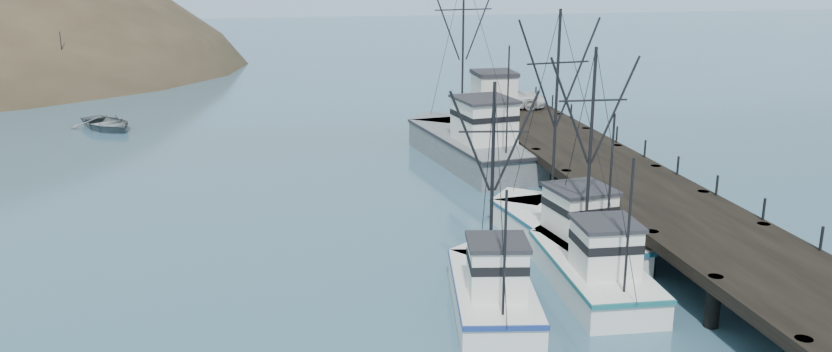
{
  "coord_description": "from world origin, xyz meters",
  "views": [
    {
      "loc": [
        -4.44,
        -23.86,
        13.41
      ],
      "look_at": [
        2.89,
        14.64,
        2.5
      ],
      "focal_mm": 35.0,
      "sensor_mm": 36.0,
      "label": 1
    }
  ],
  "objects_px": {
    "trawler_near": "(591,268)",
    "pickup_truck": "(509,97)",
    "pier": "(611,174)",
    "trawler_mid": "(492,290)",
    "pier_shed": "(494,90)",
    "trawler_far": "(561,229)",
    "work_vessel": "(470,143)",
    "motorboat": "(107,129)"
  },
  "relations": [
    {
      "from": "trawler_near",
      "to": "pickup_truck",
      "type": "relative_size",
      "value": 1.8
    },
    {
      "from": "pier",
      "to": "trawler_mid",
      "type": "relative_size",
      "value": 4.83
    },
    {
      "from": "pier",
      "to": "pier_shed",
      "type": "distance_m",
      "value": 18.14
    },
    {
      "from": "pier",
      "to": "pickup_truck",
      "type": "distance_m",
      "value": 18.04
    },
    {
      "from": "trawler_mid",
      "to": "pier",
      "type": "bearing_deg",
      "value": 49.87
    },
    {
      "from": "trawler_near",
      "to": "trawler_mid",
      "type": "distance_m",
      "value": 4.85
    },
    {
      "from": "trawler_near",
      "to": "trawler_far",
      "type": "xyz_separation_m",
      "value": [
        0.49,
        4.79,
        0.0
      ]
    },
    {
      "from": "pier",
      "to": "trawler_far",
      "type": "height_order",
      "value": "trawler_far"
    },
    {
      "from": "trawler_near",
      "to": "pickup_truck",
      "type": "xyz_separation_m",
      "value": [
        5.19,
        28.65,
        1.96
      ]
    },
    {
      "from": "trawler_mid",
      "to": "pier_shed",
      "type": "xyz_separation_m",
      "value": [
        8.67,
        30.06,
        2.6
      ]
    },
    {
      "from": "pier",
      "to": "trawler_far",
      "type": "relative_size",
      "value": 3.91
    },
    {
      "from": "pickup_truck",
      "to": "work_vessel",
      "type": "bearing_deg",
      "value": 163.73
    },
    {
      "from": "trawler_near",
      "to": "motorboat",
      "type": "relative_size",
      "value": 1.72
    },
    {
      "from": "work_vessel",
      "to": "pier_shed",
      "type": "xyz_separation_m",
      "value": [
        3.77,
        7.72,
        2.19
      ]
    },
    {
      "from": "pier",
      "to": "pier_shed",
      "type": "height_order",
      "value": "pier_shed"
    },
    {
      "from": "work_vessel",
      "to": "pier_shed",
      "type": "height_order",
      "value": "work_vessel"
    },
    {
      "from": "trawler_near",
      "to": "trawler_far",
      "type": "relative_size",
      "value": 0.9
    },
    {
      "from": "trawler_near",
      "to": "trawler_mid",
      "type": "relative_size",
      "value": 1.11
    },
    {
      "from": "trawler_mid",
      "to": "motorboat",
      "type": "xyz_separation_m",
      "value": [
        -20.41,
        37.49,
        -0.82
      ]
    },
    {
      "from": "trawler_mid",
      "to": "pickup_truck",
      "type": "xyz_separation_m",
      "value": [
        9.82,
        30.06,
        1.96
      ]
    },
    {
      "from": "pier",
      "to": "motorboat",
      "type": "bearing_deg",
      "value": 140.24
    },
    {
      "from": "trawler_near",
      "to": "motorboat",
      "type": "bearing_deg",
      "value": 124.76
    },
    {
      "from": "trawler_mid",
      "to": "trawler_far",
      "type": "distance_m",
      "value": 8.05
    },
    {
      "from": "work_vessel",
      "to": "pickup_truck",
      "type": "xyz_separation_m",
      "value": [
        4.93,
        7.72,
        1.55
      ]
    },
    {
      "from": "trawler_near",
      "to": "work_vessel",
      "type": "relative_size",
      "value": 0.66
    },
    {
      "from": "pickup_truck",
      "to": "trawler_far",
      "type": "bearing_deg",
      "value": -174.85
    },
    {
      "from": "trawler_far",
      "to": "pier_shed",
      "type": "bearing_deg",
      "value": 81.57
    },
    {
      "from": "trawler_mid",
      "to": "pickup_truck",
      "type": "height_order",
      "value": "trawler_mid"
    },
    {
      "from": "trawler_near",
      "to": "trawler_far",
      "type": "distance_m",
      "value": 4.82
    },
    {
      "from": "pier",
      "to": "work_vessel",
      "type": "relative_size",
      "value": 2.88
    },
    {
      "from": "work_vessel",
      "to": "pier_shed",
      "type": "distance_m",
      "value": 8.87
    },
    {
      "from": "pickup_truck",
      "to": "motorboat",
      "type": "bearing_deg",
      "value": 92.47
    },
    {
      "from": "pier_shed",
      "to": "motorboat",
      "type": "height_order",
      "value": "pier_shed"
    },
    {
      "from": "trawler_far",
      "to": "pickup_truck",
      "type": "bearing_deg",
      "value": 78.86
    },
    {
      "from": "pier",
      "to": "trawler_near",
      "type": "relative_size",
      "value": 4.35
    },
    {
      "from": "trawler_near",
      "to": "pier_shed",
      "type": "xyz_separation_m",
      "value": [
        4.03,
        28.65,
        2.6
      ]
    },
    {
      "from": "work_vessel",
      "to": "motorboat",
      "type": "height_order",
      "value": "work_vessel"
    },
    {
      "from": "trawler_far",
      "to": "motorboat",
      "type": "height_order",
      "value": "trawler_far"
    },
    {
      "from": "trawler_far",
      "to": "motorboat",
      "type": "xyz_separation_m",
      "value": [
        -25.54,
        31.29,
        -0.82
      ]
    },
    {
      "from": "pier_shed",
      "to": "pickup_truck",
      "type": "distance_m",
      "value": 1.32
    },
    {
      "from": "pier",
      "to": "pickup_truck",
      "type": "relative_size",
      "value": 7.84
    },
    {
      "from": "trawler_mid",
      "to": "pickup_truck",
      "type": "distance_m",
      "value": 31.69
    }
  ]
}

